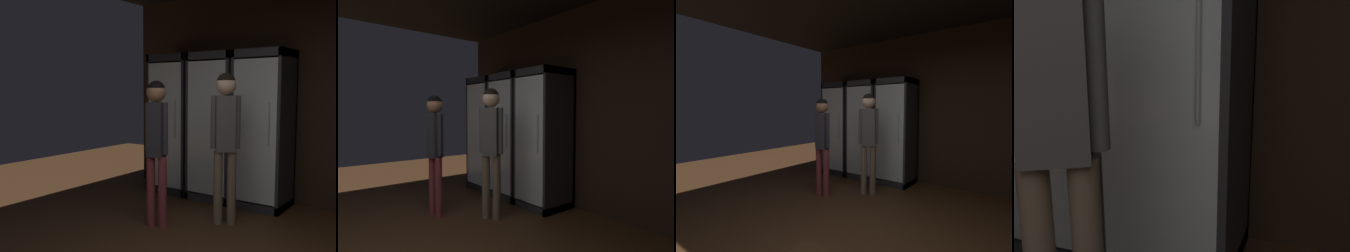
# 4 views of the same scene
# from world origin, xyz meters

# --- Properties ---
(wall_back) EXTENTS (6.00, 0.06, 2.80)m
(wall_back) POSITION_xyz_m (0.00, 3.03, 1.40)
(wall_back) COLOR black
(wall_back) RESTS_ON ground
(cooler_far_left) EXTENTS (0.62, 0.63, 1.96)m
(cooler_far_left) POSITION_xyz_m (-2.12, 2.72, 0.96)
(cooler_far_left) COLOR black
(cooler_far_left) RESTS_ON ground
(cooler_left) EXTENTS (0.62, 0.63, 1.96)m
(cooler_left) POSITION_xyz_m (-1.46, 2.72, 0.96)
(cooler_left) COLOR #2B2B30
(cooler_left) RESTS_ON ground
(cooler_center) EXTENTS (0.62, 0.63, 1.96)m
(cooler_center) POSITION_xyz_m (-0.81, 2.72, 0.96)
(cooler_center) COLOR #2B2B30
(cooler_center) RESTS_ON ground
(shopper_near) EXTENTS (0.28, 0.23, 1.66)m
(shopper_near) POSITION_xyz_m (-0.90, 1.82, 1.06)
(shopper_near) COLOR #72604C
(shopper_near) RESTS_ON ground
(shopper_far) EXTENTS (0.26, 0.21, 1.57)m
(shopper_far) POSITION_xyz_m (-1.45, 1.32, 1.00)
(shopper_far) COLOR brown
(shopper_far) RESTS_ON ground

